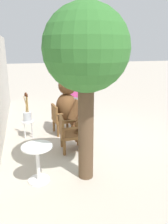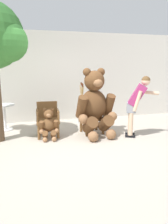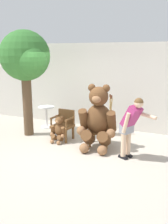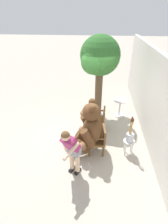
{
  "view_description": "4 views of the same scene",
  "coord_description": "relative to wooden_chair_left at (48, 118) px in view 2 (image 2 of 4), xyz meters",
  "views": [
    {
      "loc": [
        -5.36,
        1.74,
        2.43
      ],
      "look_at": [
        0.27,
        0.13,
        0.68
      ],
      "focal_mm": 35.0,
      "sensor_mm": 36.0,
      "label": 1
    },
    {
      "loc": [
        -1.08,
        -4.66,
        1.76
      ],
      "look_at": [
        0.29,
        0.43,
        0.64
      ],
      "focal_mm": 35.0,
      "sensor_mm": 36.0,
      "label": 2
    },
    {
      "loc": [
        2.77,
        -5.43,
        2.49
      ],
      "look_at": [
        0.14,
        0.59,
        0.92
      ],
      "focal_mm": 40.0,
      "sensor_mm": 36.0,
      "label": 3
    },
    {
      "loc": [
        4.73,
        0.74,
        3.78
      ],
      "look_at": [
        -0.18,
        0.25,
        0.94
      ],
      "focal_mm": 28.0,
      "sensor_mm": 36.0,
      "label": 4
    }
  ],
  "objects": [
    {
      "name": "brush_bucket",
      "position": [
        1.14,
        0.92,
        0.18
      ],
      "size": [
        0.22,
        0.22,
        0.82
      ],
      "color": "silver",
      "rests_on": "white_stool"
    },
    {
      "name": "ground_plane",
      "position": [
        0.57,
        -0.75,
        -0.46
      ],
      "size": [
        60.0,
        60.0,
        0.0
      ],
      "primitive_type": "plane",
      "color": "#B2A899"
    },
    {
      "name": "white_stool",
      "position": [
        1.14,
        0.92,
        -0.11
      ],
      "size": [
        0.34,
        0.34,
        0.46
      ],
      "color": "white",
      "rests_on": "ground"
    },
    {
      "name": "back_wall",
      "position": [
        0.57,
        1.65,
        0.94
      ],
      "size": [
        10.0,
        0.16,
        2.8
      ],
      "primitive_type": "cube",
      "color": "beige",
      "rests_on": "ground"
    },
    {
      "name": "round_side_table",
      "position": [
        -1.1,
        0.82,
        -0.01
      ],
      "size": [
        0.56,
        0.56,
        0.72
      ],
      "color": "white",
      "rests_on": "ground"
    },
    {
      "name": "wooden_chair_left",
      "position": [
        0.0,
        0.0,
        0.0
      ],
      "size": [
        0.59,
        0.55,
        0.86
      ],
      "color": "brown",
      "rests_on": "ground"
    },
    {
      "name": "teddy_bear_small",
      "position": [
        -0.01,
        -0.28,
        -0.08
      ],
      "size": [
        0.46,
        0.45,
        0.77
      ],
      "color": "brown",
      "rests_on": "ground"
    },
    {
      "name": "teddy_bear_large",
      "position": [
        1.16,
        -0.27,
        0.37
      ],
      "size": [
        1.03,
        1.01,
        1.71
      ],
      "color": "brown",
      "rests_on": "ground"
    },
    {
      "name": "wooden_chair_right",
      "position": [
        1.15,
        -0.0,
        0.0
      ],
      "size": [
        0.61,
        0.58,
        0.86
      ],
      "color": "brown",
      "rests_on": "ground"
    },
    {
      "name": "person_visitor",
      "position": [
        2.12,
        -0.64,
        0.44
      ],
      "size": [
        0.87,
        0.49,
        1.52
      ],
      "color": "black",
      "rests_on": "ground"
    }
  ]
}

